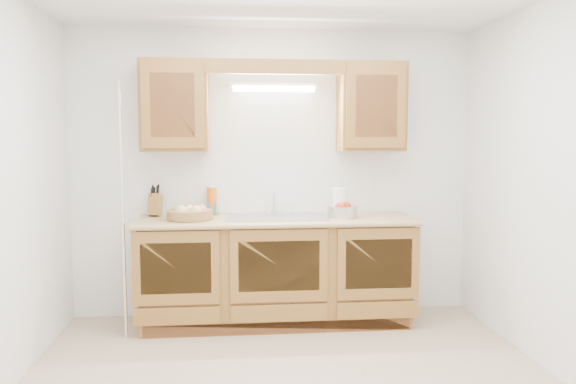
{
  "coord_description": "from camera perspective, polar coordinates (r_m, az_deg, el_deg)",
  "views": [
    {
      "loc": [
        -0.35,
        -3.43,
        1.57
      ],
      "look_at": [
        0.07,
        0.85,
        1.15
      ],
      "focal_mm": 35.0,
      "sensor_mm": 36.0,
      "label": 1
    }
  ],
  "objects": [
    {
      "name": "orange_canister",
      "position": [
        4.91,
        -7.74,
        -0.82
      ],
      "size": [
        0.11,
        0.11,
        0.25
      ],
      "rotation": [
        0.0,
        0.0,
        0.33
      ],
      "color": "orange",
      "rests_on": "countertop"
    },
    {
      "name": "countertop",
      "position": [
        4.68,
        -1.21,
        -2.88
      ],
      "size": [
        2.3,
        0.63,
        0.04
      ],
      "primitive_type": "cube",
      "color": "tan",
      "rests_on": "base_cabinets"
    },
    {
      "name": "fruit_basket",
      "position": [
        4.65,
        -9.94,
        -2.12
      ],
      "size": [
        0.44,
        0.44,
        0.12
      ],
      "rotation": [
        0.0,
        0.0,
        0.22
      ],
      "color": "olive",
      "rests_on": "countertop"
    },
    {
      "name": "knife_block",
      "position": [
        4.91,
        -13.35,
        -1.22
      ],
      "size": [
        0.12,
        0.17,
        0.28
      ],
      "rotation": [
        0.0,
        0.0,
        -0.18
      ],
      "color": "olive",
      "rests_on": "countertop"
    },
    {
      "name": "apple_bowl",
      "position": [
        4.72,
        5.54,
        -1.89
      ],
      "size": [
        0.33,
        0.33,
        0.13
      ],
      "rotation": [
        0.0,
        0.0,
        -0.42
      ],
      "color": "silver",
      "rests_on": "countertop"
    },
    {
      "name": "outlet_plate",
      "position": [
        5.11,
        9.2,
        0.81
      ],
      "size": [
        0.08,
        0.01,
        0.12
      ],
      "primitive_type": "cube",
      "color": "white",
      "rests_on": "room"
    },
    {
      "name": "base_cabinets",
      "position": [
        4.78,
        -1.21,
        -8.07
      ],
      "size": [
        2.2,
        0.6,
        0.86
      ],
      "primitive_type": "cube",
      "color": "olive",
      "rests_on": "ground"
    },
    {
      "name": "soap_bottle",
      "position": [
        4.91,
        -7.73,
        -1.31
      ],
      "size": [
        0.08,
        0.08,
        0.17
      ],
      "primitive_type": "imported",
      "rotation": [
        0.0,
        0.0,
        -0.06
      ],
      "color": "#236CB2",
      "rests_on": "countertop"
    },
    {
      "name": "valance",
      "position": [
        4.67,
        -1.25,
        12.61
      ],
      "size": [
        2.2,
        0.05,
        0.12
      ],
      "primitive_type": "cube",
      "color": "olive",
      "rests_on": "room"
    },
    {
      "name": "paper_towel",
      "position": [
        4.75,
        5.28,
        -1.08
      ],
      "size": [
        0.14,
        0.14,
        0.29
      ],
      "rotation": [
        0.0,
        0.0,
        -0.32
      ],
      "color": "silver",
      "rests_on": "countertop"
    },
    {
      "name": "fluorescent_fixture",
      "position": [
        4.88,
        -1.45,
        10.62
      ],
      "size": [
        0.76,
        0.08,
        0.08
      ],
      "color": "white",
      "rests_on": "room"
    },
    {
      "name": "sponge",
      "position": [
        4.92,
        -7.72,
        -2.17
      ],
      "size": [
        0.13,
        0.11,
        0.02
      ],
      "rotation": [
        0.0,
        0.0,
        -0.42
      ],
      "color": "#CC333F",
      "rests_on": "countertop"
    },
    {
      "name": "upper_cabinet_right",
      "position": [
        4.92,
        8.43,
        8.51
      ],
      "size": [
        0.55,
        0.33,
        0.75
      ],
      "primitive_type": "cube",
      "color": "olive",
      "rests_on": "room"
    },
    {
      "name": "room",
      "position": [
        3.46,
        0.25,
        0.31
      ],
      "size": [
        3.52,
        3.5,
        2.5
      ],
      "color": "#C9AE91",
      "rests_on": "ground"
    },
    {
      "name": "sink",
      "position": [
        4.71,
        -1.23,
        -3.46
      ],
      "size": [
        0.84,
        0.46,
        0.36
      ],
      "color": "#9E9EA3",
      "rests_on": "countertop"
    },
    {
      "name": "upper_cabinet_left",
      "position": [
        4.8,
        -11.42,
        8.54
      ],
      "size": [
        0.55,
        0.33,
        0.75
      ],
      "primitive_type": "cube",
      "color": "olive",
      "rests_on": "room"
    },
    {
      "name": "wire_shelf_pole",
      "position": [
        4.49,
        -16.44,
        -1.93
      ],
      "size": [
        0.03,
        0.03,
        2.0
      ],
      "primitive_type": "cylinder",
      "color": "silver",
      "rests_on": "ground"
    }
  ]
}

